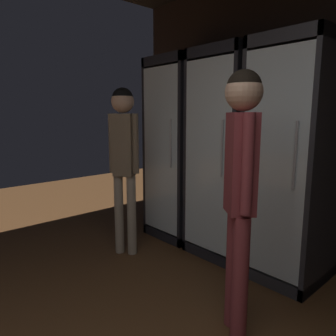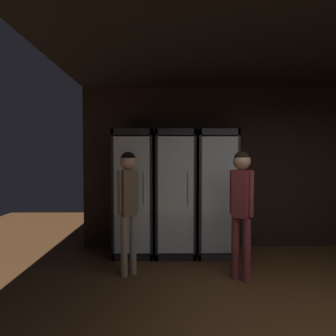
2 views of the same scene
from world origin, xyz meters
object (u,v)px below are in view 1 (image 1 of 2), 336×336
at_px(shopper_far, 241,174).
at_px(cooler_center, 295,164).
at_px(cooler_far_left, 185,151).
at_px(cooler_left, 231,156).
at_px(shopper_near, 124,148).

bearing_deg(shopper_far, cooler_center, 98.60).
xyz_separation_m(cooler_far_left, shopper_far, (1.48, -1.01, 0.07)).
xyz_separation_m(cooler_far_left, cooler_left, (0.66, -0.00, 0.01)).
bearing_deg(shopper_far, cooler_far_left, 145.77).
bearing_deg(cooler_left, cooler_far_left, 179.94).
distance_m(cooler_far_left, cooler_left, 0.66).
xyz_separation_m(cooler_left, cooler_center, (0.66, 0.00, -0.00)).
xyz_separation_m(cooler_left, shopper_near, (-0.65, -0.85, 0.09)).
distance_m(cooler_left, shopper_near, 1.08).
bearing_deg(shopper_near, cooler_center, 33.08).
relative_size(cooler_left, shopper_near, 1.22).
relative_size(cooler_far_left, shopper_far, 1.21).
height_order(cooler_center, shopper_near, cooler_center).
bearing_deg(cooler_far_left, cooler_left, -0.06).
bearing_deg(cooler_left, shopper_far, -50.96).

